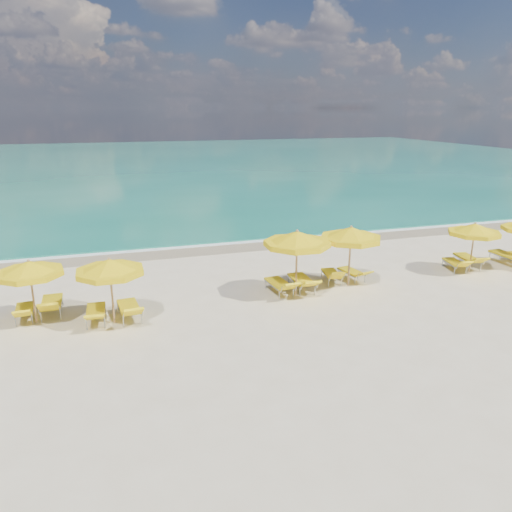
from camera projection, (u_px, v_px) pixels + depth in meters
name	position (u px, v px, depth m)	size (l,w,h in m)	color
ground_plane	(269.00, 300.00, 17.81)	(120.00, 120.00, 0.00)	beige
ocean	(143.00, 163.00, 61.69)	(120.00, 80.00, 0.30)	#136E57
wet_sand_band	(220.00, 247.00, 24.57)	(120.00, 2.60, 0.01)	tan
foam_line	(216.00, 243.00, 25.31)	(120.00, 1.20, 0.03)	white
whitecap_near	(93.00, 216.00, 31.62)	(14.00, 0.36, 0.05)	white
whitecap_far	(266.00, 189.00, 42.05)	(18.00, 0.30, 0.05)	white
umbrella_2	(29.00, 269.00, 15.38)	(2.51, 2.51, 2.11)	tan
umbrella_3	(110.00, 267.00, 15.35)	(2.80, 2.80, 2.18)	tan
umbrella_4	(297.00, 239.00, 17.69)	(3.22, 3.22, 2.46)	tan
umbrella_5	(351.00, 235.00, 18.65)	(2.68, 2.68, 2.37)	tan
umbrella_6	(475.00, 230.00, 20.30)	(2.47, 2.47, 2.13)	tan
lounger_2_left	(25.00, 314.00, 16.08)	(0.63, 1.66, 0.69)	#A5A8AD
lounger_2_right	(52.00, 308.00, 16.47)	(0.67, 1.95, 0.85)	#A5A8AD
lounger_3_left	(96.00, 316.00, 15.87)	(0.66, 1.83, 0.71)	#A5A8AD
lounger_3_right	(130.00, 312.00, 16.12)	(0.79, 1.94, 0.81)	#A5A8AD
lounger_4_left	(280.00, 288.00, 18.32)	(0.78, 1.92, 0.79)	#A5A8AD
lounger_4_right	(302.00, 284.00, 18.65)	(0.73, 2.02, 0.78)	#A5A8AD
lounger_5_left	(331.00, 277.00, 19.53)	(0.84, 1.71, 0.75)	#A5A8AD
lounger_5_right	(352.00, 275.00, 19.81)	(0.81, 1.72, 0.64)	#A5A8AD
lounger_6_left	(455.00, 266.00, 20.96)	(0.88, 1.74, 0.72)	#A5A8AD
lounger_6_right	(468.00, 262.00, 21.41)	(1.00, 2.01, 0.77)	#A5A8AD
lounger_7_left	(508.00, 259.00, 21.77)	(0.75, 2.09, 0.78)	#A5A8AD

